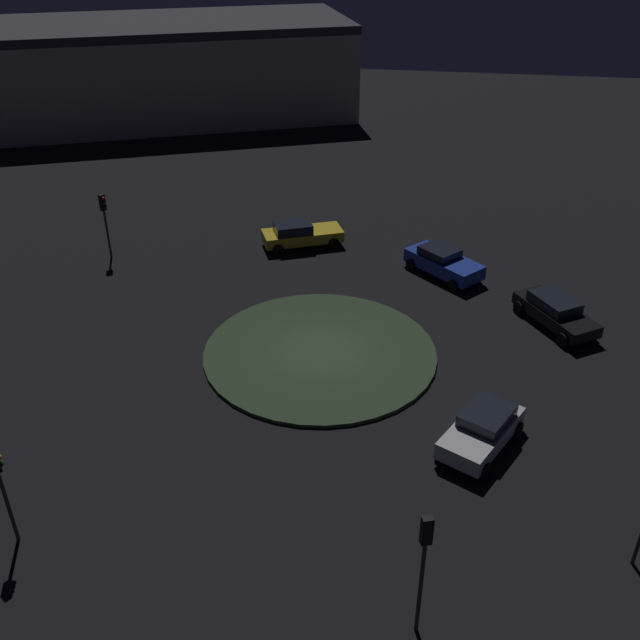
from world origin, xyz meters
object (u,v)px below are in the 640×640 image
Objects in this scene: car_blue at (443,262)px; traffic_light_north at (424,552)px; car_silver at (482,429)px; store_building at (133,71)px; traffic_light_southeast at (105,213)px; car_yellow at (300,234)px; traffic_light_northeast at (0,476)px; car_black at (555,311)px.

traffic_light_north is (0.50, 22.05, 2.40)m from car_blue.
store_building is (29.04, -40.59, 3.28)m from car_silver.
traffic_light_north is at bearing 96.67° from store_building.
traffic_light_north is 1.19× the size of traffic_light_southeast.
store_building reaches higher than traffic_light_north.
traffic_light_northeast is at bearing -126.10° from car_yellow.
store_building is at bearing 9.04° from traffic_light_north.
traffic_light_north reaches higher than car_yellow.
car_yellow is at bearing 47.78° from traffic_light_southeast.
car_yellow is at bearing 20.97° from traffic_light_northeast.
store_building is (19.25, -24.45, 3.29)m from car_yellow.
traffic_light_northeast is 1.03× the size of traffic_light_southeast.
traffic_light_southeast reaches higher than car_silver.
traffic_light_southeast is (10.30, 3.14, 1.93)m from car_yellow.
car_blue is (5.32, -4.42, 0.01)m from car_black.
store_building is (14.14, -47.52, 1.29)m from traffic_light_northeast.
store_building is (32.80, -31.23, 3.29)m from car_black.
car_blue is (-8.22, 2.36, 0.00)m from car_yellow.
traffic_light_southeast reaches higher than car_black.
car_yellow is 1.09× the size of traffic_light_north.
traffic_light_north is 55.81m from store_building.
car_black is 1.04× the size of traffic_light_north.
traffic_light_north is (-7.71, 24.41, 2.41)m from car_yellow.
traffic_light_north is at bearing -62.49° from traffic_light_northeast.
traffic_light_northeast is at bearing -36.91° from car_silver.
traffic_light_north is at bearing -96.08° from car_yellow.
traffic_light_southeast is at bearing 173.36° from car_yellow.
store_building reaches higher than car_blue.
traffic_light_northeast is at bearing -44.59° from traffic_light_southeast.
car_silver is 8.85m from traffic_light_north.
car_black is 10.09m from car_silver.
traffic_light_southeast reaches higher than car_yellow.
car_yellow is 10.94m from traffic_light_southeast.
car_silver is at bearing -31.60° from traffic_light_northeast.
traffic_light_southeast is (5.19, -19.93, -0.07)m from traffic_light_northeast.
car_black is 1.06× the size of car_blue.
car_blue is (1.57, -13.78, -0.00)m from car_silver.
car_yellow is 23.72m from traffic_light_northeast.
store_building is (8.95, -27.59, 1.36)m from traffic_light_southeast.
traffic_light_north is at bearing -18.92° from traffic_light_southeast.
car_black is 1.24× the size of traffic_light_southeast.
traffic_light_southeast is at bearing 20.41° from traffic_light_north.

